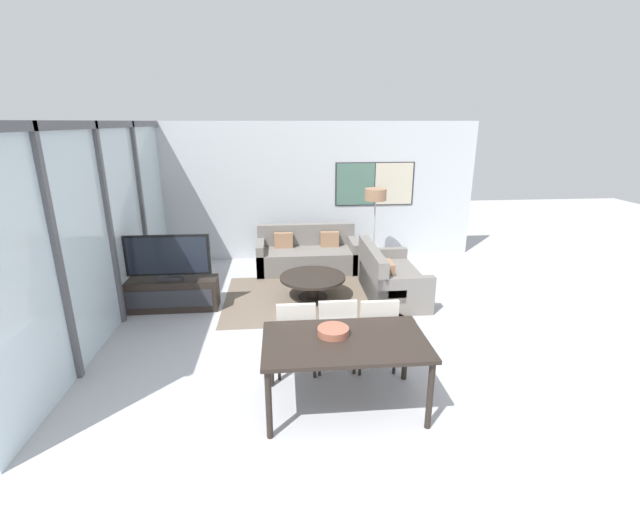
{
  "coord_description": "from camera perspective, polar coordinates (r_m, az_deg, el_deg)",
  "views": [
    {
      "loc": [
        -0.58,
        -3.05,
        2.79
      ],
      "look_at": [
        -0.05,
        2.75,
        0.95
      ],
      "focal_mm": 24.0,
      "sensor_mm": 36.0,
      "label": 1
    }
  ],
  "objects": [
    {
      "name": "fruit_bowl",
      "position": [
        4.33,
        1.77,
        -9.93
      ],
      "size": [
        0.32,
        0.32,
        0.07
      ],
      "color": "#995642",
      "rests_on": "dining_table"
    },
    {
      "name": "window_wall_left",
      "position": [
        6.5,
        -26.6,
        4.51
      ],
      "size": [
        0.07,
        5.74,
        2.8
      ],
      "color": "silver",
      "rests_on": "ground_plane"
    },
    {
      "name": "dining_chair_right",
      "position": [
        5.01,
        7.5,
        -9.7
      ],
      "size": [
        0.46,
        0.46,
        0.92
      ],
      "color": "beige",
      "rests_on": "ground_plane"
    },
    {
      "name": "sofa_main",
      "position": [
        8.39,
        -1.73,
        0.1
      ],
      "size": [
        1.93,
        0.87,
        0.84
      ],
      "color": "slate",
      "rests_on": "ground_plane"
    },
    {
      "name": "dining_table",
      "position": [
        4.3,
        3.34,
        -11.94
      ],
      "size": [
        1.61,
        0.93,
        0.75
      ],
      "color": "black",
      "rests_on": "ground_plane"
    },
    {
      "name": "wall_back",
      "position": [
        8.92,
        -1.07,
        8.59
      ],
      "size": [
        6.92,
        0.09,
        2.8
      ],
      "color": "silver",
      "rests_on": "ground_plane"
    },
    {
      "name": "tv_console",
      "position": [
        7.0,
        -19.13,
        -4.82
      ],
      "size": [
        1.39,
        0.4,
        0.49
      ],
      "color": "black",
      "rests_on": "ground_plane"
    },
    {
      "name": "floor_lamp",
      "position": [
        8.31,
        7.4,
        7.53
      ],
      "size": [
        0.41,
        0.41,
        1.57
      ],
      "color": "#2D2D33",
      "rests_on": "ground_plane"
    },
    {
      "name": "coffee_table",
      "position": [
        7.0,
        -0.99,
        -3.43
      ],
      "size": [
        1.07,
        1.07,
        0.38
      ],
      "color": "black",
      "rests_on": "ground_plane"
    },
    {
      "name": "television",
      "position": [
        6.8,
        -19.62,
        -0.16
      ],
      "size": [
        1.26,
        0.2,
        0.7
      ],
      "color": "#2D2D33",
      "rests_on": "tv_console"
    },
    {
      "name": "sofa_side",
      "position": [
        7.18,
        9.02,
        -3.2
      ],
      "size": [
        0.87,
        1.63,
        0.84
      ],
      "rotation": [
        0.0,
        0.0,
        1.57
      ],
      "color": "slate",
      "rests_on": "ground_plane"
    },
    {
      "name": "dining_chair_centre",
      "position": [
        4.97,
        2.15,
        -9.79
      ],
      "size": [
        0.46,
        0.46,
        0.92
      ],
      "color": "beige",
      "rests_on": "ground_plane"
    },
    {
      "name": "area_rug",
      "position": [
        7.11,
        -0.97,
        -5.55
      ],
      "size": [
        2.88,
        2.08,
        0.01
      ],
      "color": "#706051",
      "rests_on": "ground_plane"
    },
    {
      "name": "dining_chair_left",
      "position": [
        4.9,
        -3.21,
        -10.22
      ],
      "size": [
        0.46,
        0.46,
        0.92
      ],
      "color": "beige",
      "rests_on": "ground_plane"
    },
    {
      "name": "ground_plane",
      "position": [
        4.17,
        4.5,
        -24.49
      ],
      "size": [
        24.0,
        24.0,
        0.0
      ],
      "primitive_type": "plane",
      "color": "#B2B2B7"
    }
  ]
}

